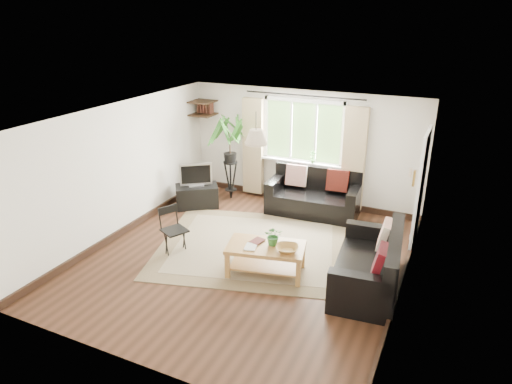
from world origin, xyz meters
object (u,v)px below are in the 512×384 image
at_px(sofa_right, 368,261).
at_px(tv_stand, 197,196).
at_px(sofa_back, 314,194).
at_px(coffee_table, 266,259).
at_px(palm_stand, 230,159).
at_px(folding_chair, 175,231).

distance_m(sofa_right, tv_stand, 4.18).
height_order(sofa_back, coffee_table, sofa_back).
bearing_deg(tv_stand, palm_stand, 23.31).
relative_size(tv_stand, palm_stand, 0.48).
relative_size(sofa_back, sofa_right, 1.02).
relative_size(sofa_right, coffee_table, 1.49).
height_order(sofa_back, folding_chair, sofa_back).
relative_size(coffee_table, palm_stand, 0.66).
distance_m(palm_stand, folding_chair, 2.63).
distance_m(sofa_back, tv_stand, 2.44).
bearing_deg(tv_stand, coffee_table, -73.10).
bearing_deg(sofa_right, palm_stand, -128.42).
bearing_deg(tv_stand, sofa_right, -57.07).
distance_m(sofa_back, coffee_table, 2.53).
xyz_separation_m(coffee_table, folding_chair, (-1.67, -0.04, 0.15)).
height_order(sofa_back, tv_stand, sofa_back).
distance_m(coffee_table, palm_stand, 3.27).
bearing_deg(sofa_back, palm_stand, 175.92).
relative_size(sofa_back, folding_chair, 2.28).
height_order(palm_stand, folding_chair, palm_stand).
distance_m(sofa_right, coffee_table, 1.55).
height_order(tv_stand, palm_stand, palm_stand).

